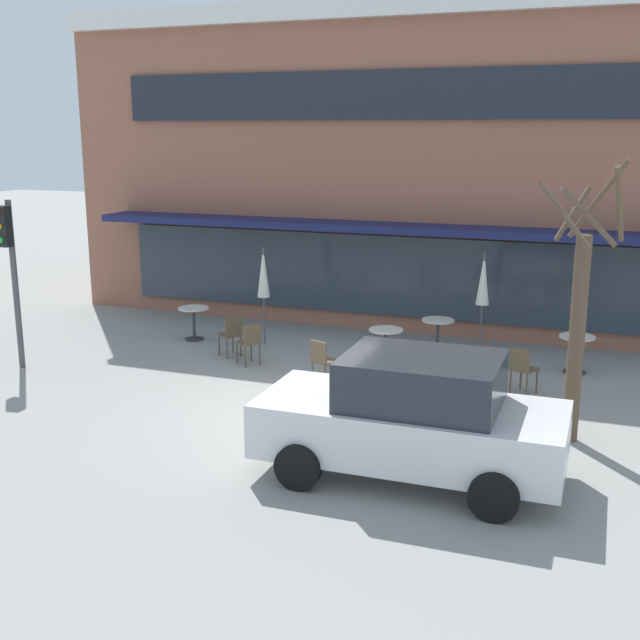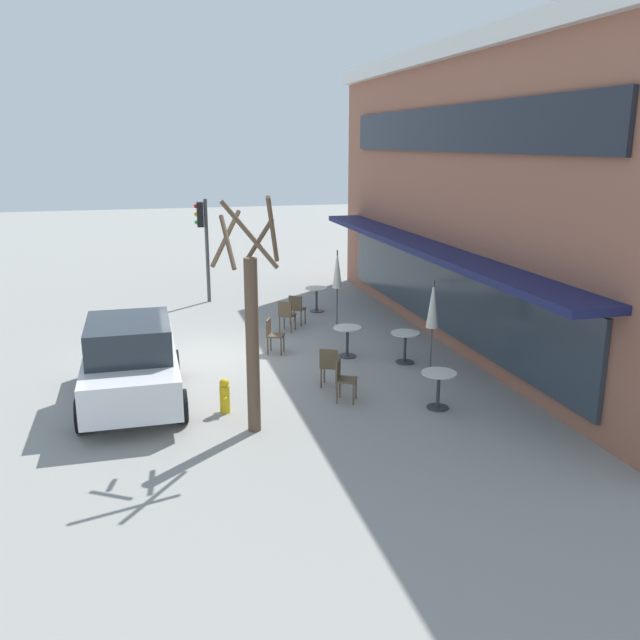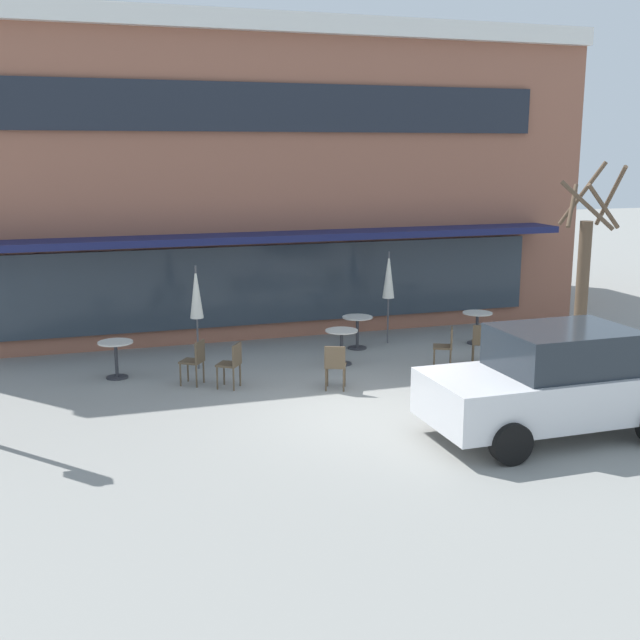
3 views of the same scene
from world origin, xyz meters
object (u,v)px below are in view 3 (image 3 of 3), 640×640
(cafe_chair_4, at_px, (335,364))
(cafe_chair_0, at_px, (195,359))
(parked_sedan, at_px, (556,382))
(cafe_table_near_wall, at_px, (116,353))
(patio_umbrella_cream_folded, at_px, (196,293))
(cafe_chair_2, at_px, (446,344))
(fire_hydrant, at_px, (545,379))
(cafe_chair_1, at_px, (232,362))
(cafe_chair_3, at_px, (482,341))
(cafe_table_by_tree, at_px, (342,341))
(cafe_table_mid_patio, at_px, (357,327))
(street_tree, at_px, (583,287))
(patio_umbrella_green_folded, at_px, (389,276))
(cafe_table_streetside, at_px, (477,322))

(cafe_chair_4, bearing_deg, cafe_chair_0, 154.64)
(cafe_chair_4, xyz_separation_m, parked_sedan, (2.58, -3.40, 0.35))
(cafe_table_near_wall, relative_size, parked_sedan, 0.18)
(patio_umbrella_cream_folded, bearing_deg, cafe_chair_2, -17.79)
(parked_sedan, height_order, fire_hydrant, parked_sedan)
(cafe_chair_1, xyz_separation_m, cafe_chair_3, (5.45, 0.03, 0.00))
(cafe_table_near_wall, relative_size, cafe_table_by_tree, 1.00)
(cafe_table_mid_patio, height_order, street_tree, street_tree)
(patio_umbrella_green_folded, bearing_deg, cafe_chair_2, -83.36)
(cafe_table_streetside, xyz_separation_m, street_tree, (0.13, -3.74, 1.45))
(cafe_table_by_tree, relative_size, cafe_chair_0, 0.85)
(cafe_chair_1, bearing_deg, cafe_chair_4, -21.79)
(patio_umbrella_cream_folded, height_order, cafe_chair_1, patio_umbrella_cream_folded)
(cafe_chair_0, relative_size, cafe_chair_2, 1.00)
(cafe_chair_0, relative_size, fire_hydrant, 1.26)
(cafe_table_mid_patio, relative_size, parked_sedan, 0.18)
(cafe_table_near_wall, height_order, cafe_chair_1, cafe_chair_1)
(cafe_table_by_tree, xyz_separation_m, street_tree, (3.83, -2.96, 1.45))
(cafe_chair_4, bearing_deg, cafe_chair_1, 158.21)
(cafe_chair_1, bearing_deg, cafe_table_near_wall, 145.95)
(street_tree, height_order, fire_hydrant, street_tree)
(patio_umbrella_cream_folded, distance_m, cafe_chair_1, 1.97)
(street_tree, bearing_deg, cafe_table_by_tree, 142.28)
(patio_umbrella_cream_folded, height_order, parked_sedan, patio_umbrella_cream_folded)
(cafe_table_by_tree, distance_m, cafe_chair_0, 3.29)
(cafe_chair_3, bearing_deg, fire_hydrant, -90.41)
(cafe_table_near_wall, relative_size, cafe_table_mid_patio, 1.00)
(patio_umbrella_green_folded, distance_m, parked_sedan, 6.66)
(cafe_table_near_wall, xyz_separation_m, patio_umbrella_cream_folded, (1.69, 0.18, 1.11))
(cafe_chair_1, xyz_separation_m, street_tree, (6.43, -1.97, 1.44))
(parked_sedan, bearing_deg, cafe_table_streetside, 72.50)
(cafe_table_mid_patio, relative_size, cafe_chair_3, 0.85)
(patio_umbrella_green_folded, bearing_deg, cafe_table_near_wall, -170.49)
(cafe_table_mid_patio, xyz_separation_m, street_tree, (3.01, -4.17, 1.45))
(cafe_chair_0, bearing_deg, cafe_chair_1, -34.54)
(patio_umbrella_cream_folded, bearing_deg, cafe_table_streetside, 1.53)
(cafe_chair_0, xyz_separation_m, cafe_chair_3, (6.09, -0.41, 0.00))
(cafe_chair_1, bearing_deg, street_tree, -17.02)
(cafe_table_by_tree, xyz_separation_m, parked_sedan, (1.83, -5.14, 0.36))
(parked_sedan, height_order, street_tree, street_tree)
(cafe_table_mid_patio, height_order, fire_hydrant, cafe_table_mid_patio)
(cafe_chair_4, bearing_deg, fire_hydrant, -24.68)
(cafe_table_by_tree, distance_m, cafe_chair_4, 1.89)
(patio_umbrella_cream_folded, height_order, cafe_chair_0, patio_umbrella_cream_folded)
(cafe_table_near_wall, relative_size, cafe_chair_2, 0.85)
(cafe_table_streetside, xyz_separation_m, cafe_table_by_tree, (-3.70, -0.77, 0.00))
(cafe_table_by_tree, bearing_deg, cafe_chair_3, -18.62)
(patio_umbrella_cream_folded, bearing_deg, cafe_chair_1, -76.07)
(patio_umbrella_green_folded, distance_m, cafe_chair_3, 2.92)
(cafe_chair_0, relative_size, cafe_chair_3, 1.00)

